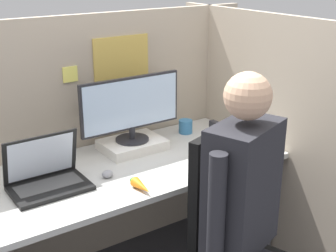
% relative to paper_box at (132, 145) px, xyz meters
% --- Properties ---
extents(cubicle_panel_back, '(2.14, 0.05, 1.49)m').
position_rel_paper_box_xyz_m(cubicle_panel_back, '(-0.12, 0.22, -0.02)').
color(cubicle_panel_back, tan).
rests_on(cubicle_panel_back, ground).
extents(cubicle_panel_right, '(0.04, 1.40, 1.49)m').
position_rel_paper_box_xyz_m(cubicle_panel_right, '(0.72, -0.25, -0.02)').
color(cubicle_panel_right, tan).
rests_on(cubicle_panel_right, ground).
extents(desk, '(1.64, 0.75, 0.74)m').
position_rel_paper_box_xyz_m(desk, '(-0.12, -0.18, -0.20)').
color(desk, '#B7B7B2').
rests_on(desk, ground).
extents(paper_box, '(0.35, 0.26, 0.05)m').
position_rel_paper_box_xyz_m(paper_box, '(0.00, 0.00, 0.00)').
color(paper_box, white).
rests_on(paper_box, desk).
extents(monitor, '(0.61, 0.19, 0.37)m').
position_rel_paper_box_xyz_m(monitor, '(0.00, 0.00, 0.23)').
color(monitor, '#232328').
rests_on(monitor, paper_box).
extents(laptop, '(0.36, 0.25, 0.26)m').
position_rel_paper_box_xyz_m(laptop, '(-0.58, -0.18, 0.02)').
color(laptop, black).
rests_on(laptop, desk).
extents(mouse, '(0.06, 0.05, 0.04)m').
position_rel_paper_box_xyz_m(mouse, '(-0.29, -0.25, -0.01)').
color(mouse, gray).
rests_on(mouse, desk).
extents(stapler, '(0.04, 0.13, 0.06)m').
position_rel_paper_box_xyz_m(stapler, '(0.59, -0.05, 0.00)').
color(stapler, '#2D2D33').
rests_on(stapler, desk).
extents(carrot_toy, '(0.05, 0.16, 0.05)m').
position_rel_paper_box_xyz_m(carrot_toy, '(-0.23, -0.47, -0.00)').
color(carrot_toy, orange).
rests_on(carrot_toy, desk).
extents(office_chair, '(0.59, 0.63, 1.05)m').
position_rel_paper_box_xyz_m(office_chair, '(0.03, -0.81, -0.22)').
color(office_chair, black).
rests_on(office_chair, ground).
extents(person, '(0.46, 0.48, 1.37)m').
position_rel_paper_box_xyz_m(person, '(-0.02, -0.96, 0.03)').
color(person, black).
rests_on(person, ground).
extents(coffee_mug, '(0.09, 0.09, 0.08)m').
position_rel_paper_box_xyz_m(coffee_mug, '(0.41, 0.04, 0.01)').
color(coffee_mug, teal).
rests_on(coffee_mug, desk).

